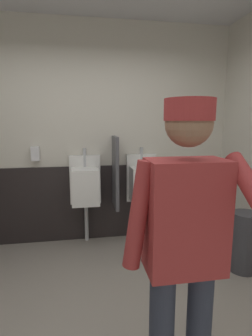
% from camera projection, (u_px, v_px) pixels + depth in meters
% --- Properties ---
extents(wall_back, '(4.32, 0.12, 2.82)m').
position_uv_depth(wall_back, '(89.00, 135.00, 3.43)').
color(wall_back, beige).
rests_on(wall_back, ground_plane).
extents(wainscot_band_back, '(3.72, 0.03, 1.00)m').
position_uv_depth(wainscot_band_back, '(91.00, 203.00, 3.52)').
color(wainscot_band_back, black).
rests_on(wainscot_band_back, ground_plane).
extents(urinal_left, '(0.40, 0.34, 1.24)m').
position_uv_depth(urinal_left, '(85.00, 186.00, 3.32)').
color(urinal_left, white).
rests_on(urinal_left, ground_plane).
extents(urinal_middle, '(0.40, 0.34, 1.24)m').
position_uv_depth(urinal_middle, '(143.00, 183.00, 3.44)').
color(urinal_middle, white).
rests_on(urinal_middle, ground_plane).
extents(privacy_divider_panel, '(0.04, 0.40, 0.90)m').
position_uv_depth(privacy_divider_panel, '(115.00, 172.00, 3.28)').
color(privacy_divider_panel, '#4C4C51').
extents(person, '(0.62, 0.60, 1.69)m').
position_uv_depth(person, '(185.00, 235.00, 1.36)').
color(person, '#2D3342').
rests_on(person, ground_plane).
extents(trash_bin, '(0.28, 0.28, 0.64)m').
position_uv_depth(trash_bin, '(244.00, 242.00, 2.77)').
color(trash_bin, '#38383D').
rests_on(trash_bin, ground_plane).
extents(soap_dispenser, '(0.10, 0.07, 0.18)m').
position_uv_depth(soap_dispenser, '(35.00, 154.00, 3.26)').
color(soap_dispenser, silver).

